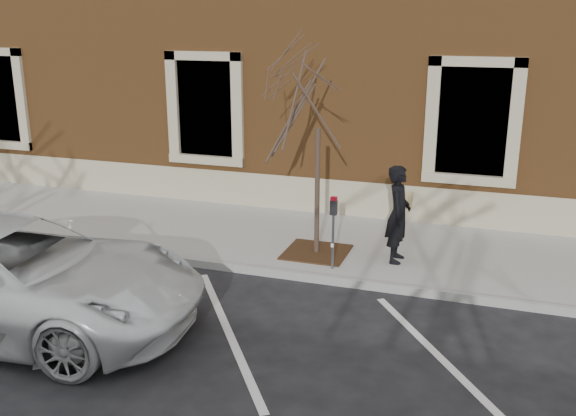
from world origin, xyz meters
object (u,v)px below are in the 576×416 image
(sapling, at_px, (319,92))
(white_truck, at_px, (8,276))
(man, at_px, (398,214))
(parking_meter, at_px, (333,219))

(sapling, relative_size, white_truck, 0.75)
(man, height_order, white_truck, man)
(sapling, bearing_deg, white_truck, -131.39)
(parking_meter, relative_size, sapling, 0.31)
(man, xyz_separation_m, parking_meter, (-1.01, -0.75, 0.03))
(sapling, distance_m, white_truck, 5.88)
(parking_meter, distance_m, sapling, 2.27)
(man, distance_m, parking_meter, 1.26)
(man, distance_m, white_truck, 6.53)
(white_truck, bearing_deg, man, -56.71)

